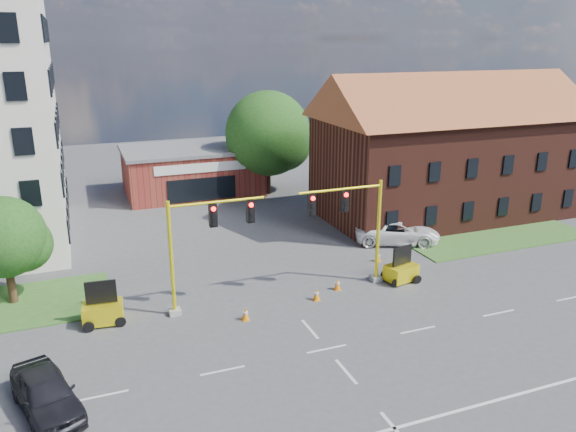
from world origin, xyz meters
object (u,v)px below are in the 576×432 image
(signal_mast_west, at_px, (203,241))
(sedan_dark, at_px, (46,393))
(trailer_east, at_px, (401,271))
(pickup_white, at_px, (397,232))
(signal_mast_east, at_px, (353,222))
(trailer_west, at_px, (103,311))

(signal_mast_west, height_order, sedan_dark, signal_mast_west)
(trailer_east, relative_size, pickup_white, 0.35)
(signal_mast_west, distance_m, signal_mast_east, 8.71)
(sedan_dark, bearing_deg, signal_mast_east, 4.13)
(trailer_west, relative_size, sedan_dark, 0.47)
(trailer_west, bearing_deg, pickup_white, 19.32)
(pickup_white, distance_m, sedan_dark, 25.47)
(trailer_east, height_order, sedan_dark, trailer_east)
(signal_mast_east, bearing_deg, sedan_dark, -159.20)
(trailer_west, height_order, trailer_east, trailer_west)
(signal_mast_east, relative_size, sedan_dark, 1.30)
(signal_mast_east, xyz_separation_m, trailer_east, (3.02, -0.56, -3.26))
(pickup_white, bearing_deg, trailer_west, 127.66)
(signal_mast_east, distance_m, pickup_white, 8.79)
(signal_mast_west, distance_m, trailer_east, 12.19)
(trailer_east, bearing_deg, trailer_west, 163.16)
(trailer_west, distance_m, sedan_dark, 7.05)
(signal_mast_west, bearing_deg, signal_mast_east, 0.00)
(pickup_white, bearing_deg, trailer_east, 174.52)
(signal_mast_west, xyz_separation_m, trailer_east, (11.73, -0.56, -3.26))
(pickup_white, bearing_deg, signal_mast_east, 153.83)
(signal_mast_west, relative_size, pickup_white, 1.04)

